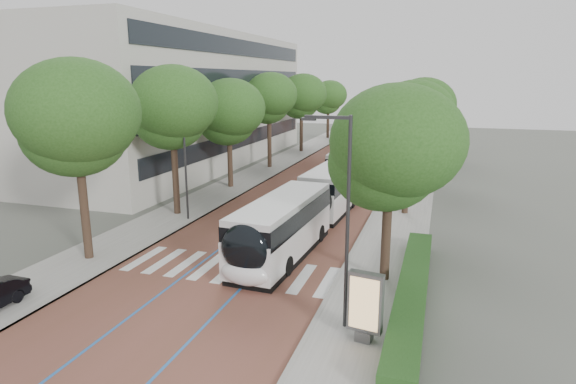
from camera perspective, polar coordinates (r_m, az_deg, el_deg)
name	(u,v)px	position (r m, az deg, el deg)	size (l,w,h in m)	color
ground	(218,277)	(23.83, -8.30, -9.91)	(160.00, 160.00, 0.00)	#51544C
road	(358,155)	(61.11, 8.35, 4.42)	(11.00, 140.00, 0.02)	brown
sidewalk_left	(301,151)	(62.75, 1.57, 4.83)	(4.00, 140.00, 0.12)	gray
sidewalk_right	(420,157)	(60.35, 15.40, 4.02)	(4.00, 140.00, 0.12)	gray
kerb_left	(315,152)	(62.25, 3.25, 4.75)	(0.20, 140.00, 0.14)	gray
kerb_right	(404,156)	(60.45, 13.60, 4.14)	(0.20, 140.00, 0.14)	gray
zebra_crossing	(230,269)	(24.57, -6.84, -9.07)	(10.55, 3.60, 0.01)	silver
lane_line_left	(346,154)	(61.38, 6.88, 4.52)	(0.12, 126.00, 0.01)	#225EAB
lane_line_right	(371,155)	(60.87, 9.84, 4.34)	(0.12, 126.00, 0.01)	#225EAB
office_building	(168,100)	(55.94, -14.06, 10.55)	(18.11, 40.00, 14.00)	#A5A199
hedge	(412,292)	(21.50, 14.50, -11.38)	(1.20, 14.00, 0.80)	#1E4517
streetlight_near	(343,207)	(17.49, 6.56, -1.78)	(1.82, 0.20, 8.00)	#2D2E30
streetlight_far	(402,133)	(41.95, 13.39, 6.79)	(1.82, 0.20, 8.00)	#2D2E30
lamp_post_left	(185,160)	(32.29, -12.09, 3.72)	(0.14, 0.14, 8.00)	#2D2E30
trees_left	(251,106)	(45.97, -4.46, 10.12)	(6.13, 60.71, 9.77)	black
trees_right	(416,118)	(40.54, 14.89, 8.53)	(5.95, 47.63, 8.85)	black
lead_bus	(306,210)	(28.99, 2.12, -2.12)	(3.48, 18.50, 3.20)	black
bus_queued_0	(351,164)	(44.83, 7.44, 3.31)	(2.77, 12.45, 3.20)	silver
bus_queued_1	(373,146)	(57.52, 9.99, 5.43)	(2.66, 12.42, 3.20)	silver
bus_queued_2	(384,134)	(70.17, 11.30, 6.78)	(3.09, 12.50, 3.20)	silver
ad_panel	(365,306)	(17.75, 9.13, -13.14)	(1.30, 0.57, 2.61)	#59595B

